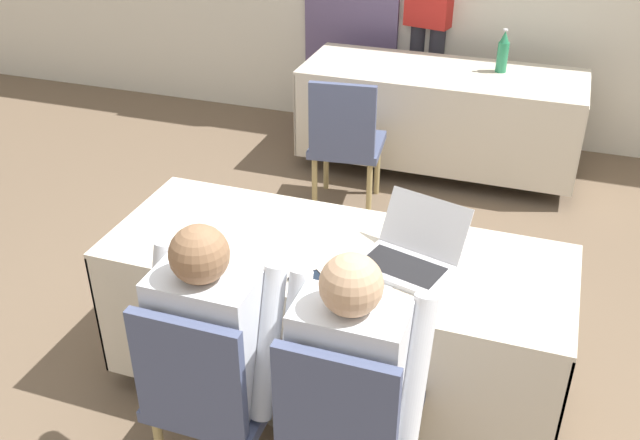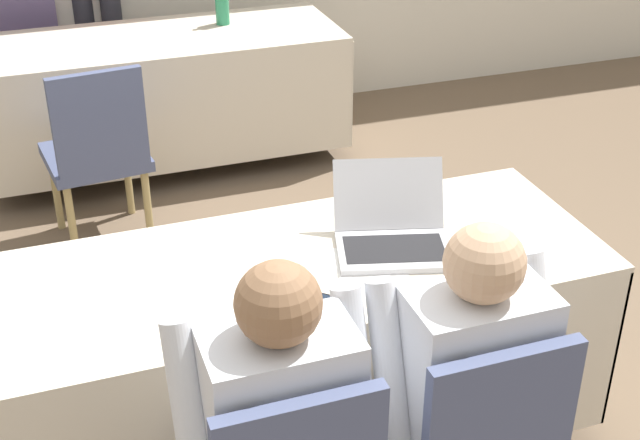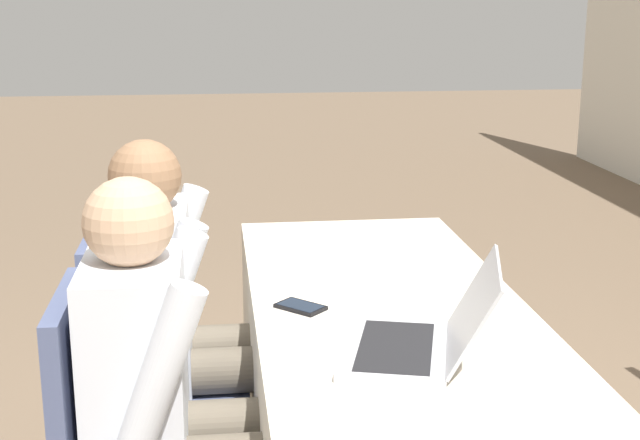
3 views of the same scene
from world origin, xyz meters
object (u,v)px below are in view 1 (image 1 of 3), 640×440
Objects in this scene: person_red_shirt at (429,17)px; chair_near_left at (209,390)px; cell_phone at (306,279)px; chair_near_right at (345,425)px; person_checkered_shirt at (219,337)px; person_white_shirt at (355,369)px; chair_far_spare at (345,139)px; laptop at (410,255)px; water_bottle at (503,53)px.

chair_near_left is at bearing -77.56° from person_red_shirt.
chair_near_left is at bearing -72.49° from cell_phone.
chair_near_right is 0.55m from person_checkered_shirt.
person_white_shirt is (0.51, 0.10, 0.16)m from chair_near_left.
cell_phone is at bearing -73.80° from person_red_shirt.
person_red_shirt is (0.20, 1.46, 0.42)m from chair_far_spare.
person_red_shirt is (0.01, 3.61, 0.26)m from person_checkered_shirt.
person_checkered_shirt reaches higher than chair_near_left.
person_checkered_shirt is 1.00× the size of person_white_shirt.
chair_near_left is 0.51m from chair_near_right.
laptop is at bearing -94.42° from chair_near_right.
chair_near_right is (-0.05, -0.67, -0.28)m from laptop.
cell_phone is 0.09× the size of person_red_shirt.
person_red_shirt is (-0.20, 3.28, 0.17)m from cell_phone.
cell_phone is 2.75m from water_bottle.
person_white_shirt is (0.00, 0.10, 0.16)m from chair_near_right.
person_checkered_shirt and person_white_shirt have the same top height.
chair_near_left is 0.55m from person_white_shirt.
person_white_shirt is at bearing -92.18° from water_bottle.
person_checkered_shirt is at bearing 88.46° from chair_far_spare.
person_red_shirt is at bearing -82.14° from person_white_shirt.
chair_near_left is 0.78× the size of person_white_shirt.
person_white_shirt is at bearing 101.47° from chair_far_spare.
chair_near_left is 0.78× the size of person_checkered_shirt.
water_bottle is 0.83m from person_red_shirt.
chair_near_left is (-0.22, -0.43, -0.25)m from cell_phone.
person_checkered_shirt is (-0.51, 0.10, 0.16)m from chair_near_right.
cell_phone is 0.49× the size of water_bottle.
laptop is 0.73m from chair_near_right.
chair_far_spare is 2.17m from person_checkered_shirt.
person_checkered_shirt is at bearing -77.57° from person_red_shirt.
cell_phone is at bearing -48.14° from person_white_shirt.
cell_phone is at bearing -129.98° from laptop.
person_checkered_shirt is (-0.63, -3.05, -0.21)m from water_bottle.
chair_near_left is 1.00× the size of chair_near_right.
person_white_shirt is (-0.05, -0.56, -0.12)m from laptop.
person_red_shirt is at bearing 115.86° from laptop.
person_checkered_shirt is 3.62m from person_red_shirt.
water_bottle reaches higher than cell_phone.
chair_near_left is 3.73m from person_red_shirt.
person_white_shirt reaches higher than water_bottle.
chair_near_right reaches higher than cell_phone.
person_checkered_shirt is (-0.56, -0.56, -0.12)m from laptop.
laptop reaches higher than chair_near_left.
cell_phone is at bearing -98.58° from water_bottle.
cell_phone is 1.88m from chair_far_spare.
cell_phone is 0.54m from chair_near_left.
person_checkered_shirt is at bearing -79.24° from cell_phone.
person_white_shirt reaches higher than chair_near_right.
person_checkered_shirt reaches higher than cell_phone.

